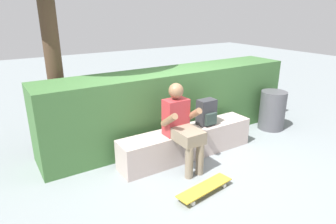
{
  "coord_description": "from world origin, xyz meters",
  "views": [
    {
      "loc": [
        -2.45,
        -2.9,
        2.16
      ],
      "look_at": [
        -0.29,
        0.5,
        0.74
      ],
      "focal_mm": 31.43,
      "sensor_mm": 36.0,
      "label": 1
    }
  ],
  "objects": [
    {
      "name": "hedge_row",
      "position": [
        0.23,
        1.14,
        0.6
      ],
      "size": [
        4.53,
        0.78,
        1.19
      ],
      "color": "#3E6A36",
      "rests_on": "ground"
    },
    {
      "name": "person_skater",
      "position": [
        -0.27,
        0.18,
        0.65
      ],
      "size": [
        0.49,
        0.62,
        1.2
      ],
      "color": "#B73338",
      "rests_on": "ground"
    },
    {
      "name": "bench_main",
      "position": [
        0.0,
        0.39,
        0.22
      ],
      "size": [
        2.22,
        0.41,
        0.45
      ],
      "color": "#B7A59E",
      "rests_on": "ground"
    },
    {
      "name": "trash_bin",
      "position": [
        1.98,
        0.43,
        0.36
      ],
      "size": [
        0.47,
        0.47,
        0.72
      ],
      "color": "#4C4C51",
      "rests_on": "ground"
    },
    {
      "name": "skateboard_near_person",
      "position": [
        -0.41,
        -0.53,
        0.07
      ],
      "size": [
        0.82,
        0.31,
        0.09
      ],
      "color": "gold",
      "rests_on": "ground"
    },
    {
      "name": "backpack_on_bench",
      "position": [
        0.34,
        0.38,
        0.64
      ],
      "size": [
        0.28,
        0.23,
        0.4
      ],
      "color": "#333338",
      "rests_on": "bench_main"
    },
    {
      "name": "ground_plane",
      "position": [
        0.0,
        0.0,
        0.0
      ],
      "size": [
        24.0,
        24.0,
        0.0
      ],
      "primitive_type": "plane",
      "color": "gray"
    }
  ]
}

